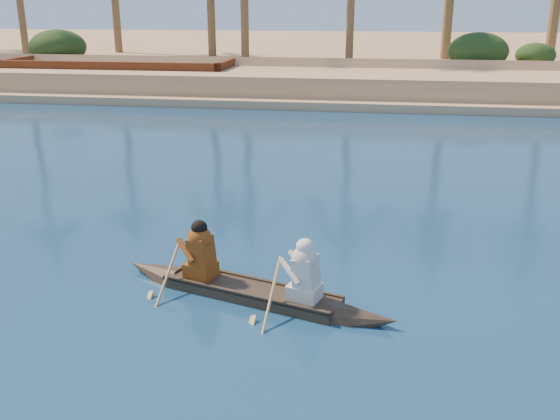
# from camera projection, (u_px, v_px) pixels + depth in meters

# --- Properties ---
(sandy_embankment) EXTENTS (150.00, 51.00, 1.50)m
(sandy_embankment) POSITION_uv_depth(u_px,v_px,m) (333.00, 55.00, 50.58)
(sandy_embankment) COLOR tan
(sandy_embankment) RESTS_ON ground
(shrub_cluster) EXTENTS (100.00, 6.00, 2.40)m
(shrub_cluster) POSITION_uv_depth(u_px,v_px,m) (312.00, 63.00, 35.96)
(shrub_cluster) COLOR #1F3B15
(shrub_cluster) RESTS_ON ground
(canoe) EXTENTS (4.82, 2.04, 1.33)m
(canoe) POSITION_uv_depth(u_px,v_px,m) (251.00, 282.00, 9.93)
(canoe) COLOR #3A2F1F
(canoe) RESTS_ON ground
(barge_mid) EXTENTS (11.96, 4.02, 1.99)m
(barge_mid) POSITION_uv_depth(u_px,v_px,m) (121.00, 78.00, 33.40)
(barge_mid) COLOR #5E2C14
(barge_mid) RESTS_ON ground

